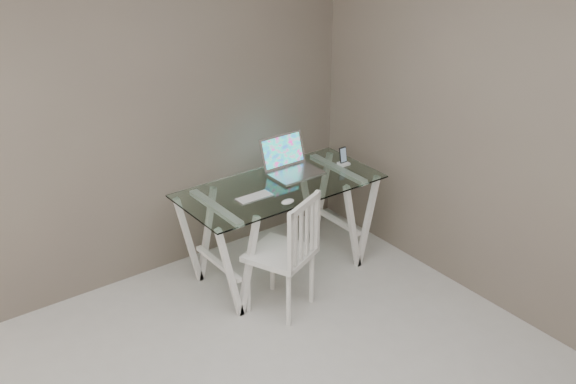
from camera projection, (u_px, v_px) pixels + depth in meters
name	position (u px, v px, depth m)	size (l,w,h in m)	color
room	(295.00, 172.00, 3.10)	(4.50, 4.52, 2.71)	#BAB8B3
desk	(280.00, 229.00, 5.41)	(1.50, 0.70, 0.75)	silver
chair	(289.00, 250.00, 4.93)	(0.53, 0.53, 0.89)	white
laptop	(290.00, 164.00, 5.45)	(0.38, 0.35, 0.26)	silver
keyboard	(254.00, 197.00, 5.07)	(0.27, 0.12, 0.01)	silver
mouse	(288.00, 202.00, 4.98)	(0.10, 0.06, 0.03)	silver
phone_dock	(343.00, 160.00, 5.58)	(0.07, 0.07, 0.14)	white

